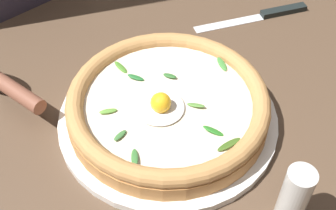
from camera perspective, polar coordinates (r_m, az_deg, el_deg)
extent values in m
cube|color=brown|center=(0.60, 0.92, -6.41)|extent=(2.40, 2.40, 0.03)
cylinder|color=white|center=(0.61, 0.00, -1.66)|extent=(0.30, 0.30, 0.01)
cylinder|color=#C08246|center=(0.60, 0.00, -0.52)|extent=(0.27, 0.27, 0.02)
torus|color=tan|center=(0.58, 0.00, 0.67)|extent=(0.27, 0.27, 0.02)
cylinder|color=beige|center=(0.59, 0.00, 0.40)|extent=(0.23, 0.23, 0.00)
ellipsoid|color=white|center=(0.58, -1.04, -0.05)|extent=(0.07, 0.07, 0.01)
sphere|color=yellow|center=(0.56, -0.99, 0.28)|extent=(0.03, 0.03, 0.03)
ellipsoid|color=#5E9A39|center=(0.57, -7.72, -0.79)|extent=(0.01, 0.02, 0.01)
ellipsoid|color=#2C632A|center=(0.61, 0.23, 3.79)|extent=(0.02, 0.02, 0.00)
ellipsoid|color=#266D31|center=(0.61, -4.27, 3.54)|extent=(0.02, 0.02, 0.01)
ellipsoid|color=#3D7539|center=(0.55, -6.19, -3.90)|extent=(0.02, 0.02, 0.00)
ellipsoid|color=#447D27|center=(0.63, -6.11, 4.87)|extent=(0.03, 0.01, 0.01)
ellipsoid|color=#377134|center=(0.52, -4.33, -6.74)|extent=(0.03, 0.02, 0.01)
ellipsoid|color=#518539|center=(0.58, 3.60, -0.02)|extent=(0.02, 0.02, 0.01)
ellipsoid|color=#395A1D|center=(0.54, 7.87, -5.04)|extent=(0.01, 0.03, 0.01)
ellipsoid|color=#3D8036|center=(0.64, 6.96, 5.27)|extent=(0.03, 0.01, 0.01)
ellipsoid|color=#2C7D27|center=(0.55, 5.85, -3.32)|extent=(0.03, 0.02, 0.01)
cylinder|color=brown|center=(0.63, -19.21, 1.81)|extent=(0.11, 0.06, 0.02)
cube|color=silver|center=(0.78, 7.85, 10.39)|extent=(0.05, 0.12, 0.00)
cube|color=black|center=(0.83, 14.66, 11.68)|extent=(0.04, 0.09, 0.01)
cylinder|color=silver|center=(0.51, 15.97, -11.25)|extent=(0.03, 0.03, 0.09)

